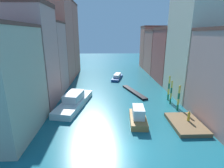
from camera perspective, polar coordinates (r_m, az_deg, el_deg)
The scene contains 18 objects.
ground_plane at distance 43.32m, azimuth 1.11°, elevation -1.00°, with size 154.00×154.00×0.00m, color #196070.
building_left_1 at distance 33.92m, azimuth -25.42°, elevation 8.15°, with size 8.14×7.99×17.90m.
building_left_2 at distance 41.42m, azimuth -20.99°, elevation 8.03°, with size 8.14×7.72×15.35m.
building_left_3 at distance 49.68m, azimuth -18.10°, elevation 13.56°, with size 8.14×10.05×22.35m.
building_left_4 at distance 59.41m, azimuth -15.45°, elevation 13.95°, with size 8.14×9.94×22.09m.
building_right_1 at distance 39.18m, azimuth 25.74°, elevation 11.32°, with size 8.14×11.65×21.06m.
building_right_2 at distance 50.30m, azimuth 19.11°, elevation 9.00°, with size 8.14×11.66×14.51m.
building_right_3 at distance 61.43m, azimuth 15.21°, elevation 10.33°, with size 8.14×11.38×14.21m.
building_right_4 at distance 70.63m, azimuth 12.97°, elevation 11.77°, with size 8.14×7.34×15.68m.
waterfront_dock at distance 27.88m, azimuth 23.11°, elevation -11.93°, with size 4.28×6.42×0.55m.
person_on_dock at distance 27.98m, azimuth 23.93°, elevation -9.62°, with size 0.36×0.36×1.58m.
mooring_pole_0 at distance 31.75m, azimuth 21.07°, elevation -4.23°, with size 0.37×0.37×4.52m.
mooring_pole_1 at distance 34.28m, azimuth 18.88°, elevation -2.55°, with size 0.33×0.33×4.50m.
mooring_pole_2 at distance 36.06m, azimuth 18.20°, elevation -1.19°, with size 0.38×0.38×4.95m.
vaporetto_white at distance 32.80m, azimuth -12.32°, elevation -5.51°, with size 5.76×12.56×2.51m.
gondola_black at distance 39.41m, azimuth 7.22°, elevation -2.59°, with size 4.28×9.91×0.40m.
motorboat_0 at distance 26.64m, azimuth 8.58°, elevation -10.49°, with size 2.83×5.83×2.43m.
motorboat_1 at distance 51.10m, azimuth 1.72°, elevation 2.36°, with size 3.91×8.01×1.51m.
Camera 1 is at (-2.29, -16.82, 12.81)m, focal length 27.80 mm.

